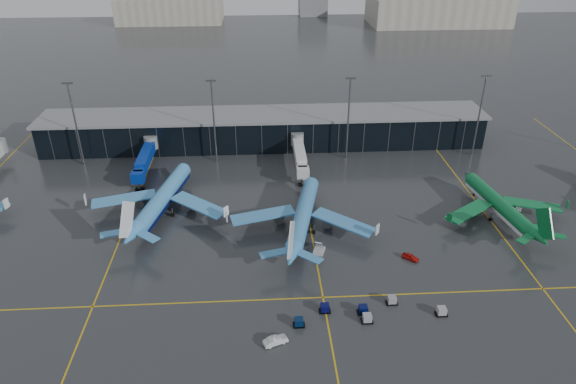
{
  "coord_description": "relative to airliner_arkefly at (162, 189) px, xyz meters",
  "views": [
    {
      "loc": [
        -1.67,
        -93.65,
        67.47
      ],
      "look_at": [
        5.0,
        18.0,
        6.0
      ],
      "focal_mm": 32.0,
      "sensor_mm": 36.0,
      "label": 1
    }
  ],
  "objects": [
    {
      "name": "baggage_carts",
      "position": [
        43.76,
        -41.1,
        -5.8
      ],
      "size": [
        29.45,
        6.58,
        1.7
      ],
      "color": "black",
      "rests_on": "ground"
    },
    {
      "name": "airliner_klm_near",
      "position": [
        34.7,
        -9.95,
        -0.16
      ],
      "size": [
        44.82,
        48.64,
        12.78
      ],
      "primitive_type": null,
      "rotation": [
        0.0,
        0.0,
        -0.22
      ],
      "color": "#3B85C2",
      "rests_on": "ground"
    },
    {
      "name": "taxi_lines",
      "position": [
        36.44,
        -10.03,
        -6.54
      ],
      "size": [
        220.0,
        120.0,
        0.02
      ],
      "color": "gold",
      "rests_on": "ground"
    },
    {
      "name": "mobile_airstair",
      "position": [
        37.43,
        -20.11,
        -5.79
      ],
      "size": [
        3.13,
        3.74,
        3.45
      ],
      "rotation": [
        0.0,
        0.0,
        -0.33
      ],
      "color": "silver",
      "rests_on": "ground"
    },
    {
      "name": "ground",
      "position": [
        26.44,
        -20.64,
        -6.55
      ],
      "size": [
        600.0,
        600.0,
        0.0
      ],
      "primitive_type": "plane",
      "color": "#282B2D",
      "rests_on": "ground"
    },
    {
      "name": "service_van_white",
      "position": [
        26.57,
        -47.45,
        -5.82
      ],
      "size": [
        4.72,
        3.09,
        1.47
      ],
      "primitive_type": "imported",
      "rotation": [
        0.0,
        0.0,
        1.95
      ],
      "color": "silver",
      "rests_on": "ground"
    },
    {
      "name": "airliner_arkefly",
      "position": [
        0.0,
        0.0,
        0.0
      ],
      "size": [
        45.87,
        49.81,
        13.11
      ],
      "primitive_type": null,
      "rotation": [
        0.0,
        0.0,
        -0.22
      ],
      "color": "#3F8FCF",
      "rests_on": "ground"
    },
    {
      "name": "flood_masts",
      "position": [
        31.44,
        29.36,
        7.26
      ],
      "size": [
        203.0,
        0.5,
        25.5
      ],
      "color": "#595B60",
      "rests_on": "ground"
    },
    {
      "name": "terminal_pier",
      "position": [
        26.44,
        41.36,
        -1.13
      ],
      "size": [
        142.0,
        17.0,
        10.7
      ],
      "color": "black",
      "rests_on": "ground"
    },
    {
      "name": "jet_bridges",
      "position": [
        -8.56,
        22.35,
        -2.0
      ],
      "size": [
        94.0,
        27.5,
        7.2
      ],
      "color": "#595B60",
      "rests_on": "ground"
    },
    {
      "name": "service_van_red",
      "position": [
        57.16,
        -24.15,
        -5.91
      ],
      "size": [
        3.87,
        3.59,
        1.29
      ],
      "primitive_type": "imported",
      "rotation": [
        0.0,
        0.0,
        0.87
      ],
      "color": "#B6120E",
      "rests_on": "ground"
    },
    {
      "name": "distant_hangars",
      "position": [
        76.39,
        249.44,
        2.24
      ],
      "size": [
        260.0,
        71.0,
        22.0
      ],
      "color": "#B2AD99",
      "rests_on": "ground"
    },
    {
      "name": "airliner_aer_lingus",
      "position": [
        83.58,
        -7.36,
        -0.85
      ],
      "size": [
        37.3,
        41.17,
        11.4
      ],
      "primitive_type": null,
      "rotation": [
        0.0,
        0.0,
        0.14
      ],
      "color": "#0C6B35",
      "rests_on": "ground"
    }
  ]
}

